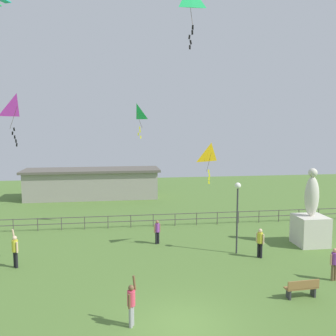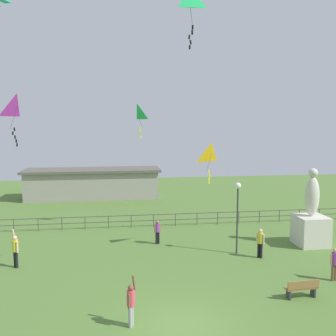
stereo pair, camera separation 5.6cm
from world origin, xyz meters
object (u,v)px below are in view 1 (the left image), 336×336
(statue_monument, at_px, (311,222))
(person_2, at_px, (157,230))
(kite_3, at_px, (190,2))
(person_3, at_px, (334,262))
(kite_2, at_px, (17,108))
(person_0, at_px, (131,302))
(kite_0, at_px, (137,113))
(park_bench, at_px, (302,288))
(person_4, at_px, (260,241))
(kite_1, at_px, (211,154))
(person_1, at_px, (15,249))
(lamppost, at_px, (237,202))

(statue_monument, bearing_deg, person_2, 170.70)
(kite_3, bearing_deg, person_2, 97.86)
(kite_3, bearing_deg, person_3, -7.85)
(kite_2, bearing_deg, person_2, 9.00)
(person_0, distance_m, kite_0, 15.05)
(park_bench, bearing_deg, person_4, 88.75)
(person_0, distance_m, person_2, 9.92)
(person_2, bearing_deg, person_4, -31.02)
(kite_1, distance_m, kite_2, 11.22)
(person_2, bearing_deg, kite_1, -34.24)
(kite_2, bearing_deg, person_0, -55.40)
(person_3, bearing_deg, statue_monument, 72.35)
(person_1, height_order, kite_1, kite_1)
(kite_3, bearing_deg, kite_0, 101.31)
(person_2, bearing_deg, park_bench, -57.17)
(lamppost, relative_size, kite_3, 1.50)
(lamppost, distance_m, kite_3, 11.16)
(lamppost, xyz_separation_m, kite_3, (-3.64, -3.46, 9.97))
(person_4, height_order, kite_1, kite_1)
(person_2, height_order, kite_1, kite_1)
(person_1, distance_m, kite_1, 12.00)
(person_2, relative_size, kite_3, 0.55)
(lamppost, bearing_deg, person_0, -132.22)
(kite_3, bearing_deg, lamppost, 43.52)
(statue_monument, bearing_deg, person_4, -156.55)
(lamppost, xyz_separation_m, kite_1, (-1.51, 0.45, 2.81))
(person_1, height_order, kite_0, kite_0)
(kite_3, bearing_deg, person_1, 161.03)
(kite_0, xyz_separation_m, kite_3, (1.85, -9.25, 4.67))
(statue_monument, relative_size, person_0, 2.56)
(person_0, height_order, person_1, person_1)
(person_2, bearing_deg, person_1, -160.03)
(person_0, distance_m, kite_2, 12.76)
(kite_0, bearing_deg, lamppost, -46.55)
(park_bench, relative_size, person_3, 0.80)
(person_4, bearing_deg, person_1, 178.14)
(person_1, relative_size, kite_1, 0.84)
(park_bench, height_order, person_3, person_3)
(person_3, relative_size, kite_2, 0.66)
(person_0, height_order, person_3, person_0)
(statue_monument, distance_m, person_2, 9.76)
(lamppost, height_order, kite_0, kite_0)
(lamppost, distance_m, kite_0, 9.58)
(person_0, relative_size, kite_3, 0.68)
(person_0, xyz_separation_m, person_2, (2.11, 9.70, -0.07))
(lamppost, xyz_separation_m, person_1, (-12.42, -0.44, -2.09))
(park_bench, relative_size, person_2, 0.98)
(statue_monument, xyz_separation_m, person_2, (-9.61, 1.57, -0.57))
(park_bench, xyz_separation_m, person_2, (-5.44, 8.43, 0.43))
(park_bench, bearing_deg, kite_3, 151.46)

